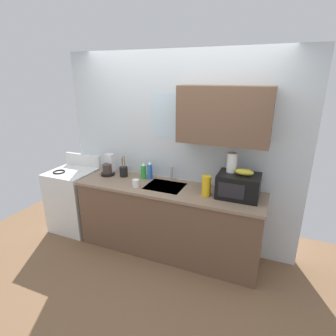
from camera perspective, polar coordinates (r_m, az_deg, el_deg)
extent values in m
cube|color=brown|center=(2.99, -10.22, -29.15)|extent=(5.50, 4.40, 0.02)
cube|color=silver|center=(3.52, 2.20, 3.25)|extent=(3.10, 0.10, 2.50)
cube|color=brown|center=(3.05, 11.71, 10.80)|extent=(1.00, 0.32, 0.62)
cube|color=silver|center=(3.40, 1.26, 10.89)|extent=(0.56, 0.02, 0.55)
cube|color=brown|center=(3.54, 0.00, -11.05)|extent=(2.30, 0.60, 0.86)
cube|color=#8C725B|center=(3.34, 0.00, -4.35)|extent=(2.33, 0.63, 0.03)
cube|color=#9EA0A5|center=(3.39, -0.65, -4.91)|extent=(0.46, 0.38, 0.14)
cylinder|color=#B2B5BA|center=(3.52, 0.76, -1.13)|extent=(0.03, 0.03, 0.19)
cube|color=white|center=(4.28, -19.13, -6.33)|extent=(0.60, 0.60, 0.90)
torus|color=black|center=(4.13, -21.96, -0.75)|extent=(0.17, 0.17, 0.02)
cube|color=white|center=(4.29, -17.46, 1.64)|extent=(0.60, 0.04, 0.18)
cube|color=black|center=(3.12, 14.60, -3.64)|extent=(0.46, 0.34, 0.27)
cube|color=black|center=(2.97, 13.13, -4.71)|extent=(0.28, 0.01, 0.17)
ellipsoid|color=gold|center=(3.06, 15.79, -0.82)|extent=(0.20, 0.11, 0.07)
cylinder|color=white|center=(3.10, 13.30, 1.13)|extent=(0.11, 0.11, 0.22)
cylinder|color=black|center=(3.82, -12.53, -1.22)|extent=(0.19, 0.19, 0.03)
cylinder|color=#3F332D|center=(3.78, -12.70, -0.13)|extent=(0.12, 0.12, 0.13)
cube|color=silver|center=(3.83, -12.08, 1.01)|extent=(0.11, 0.09, 0.26)
cylinder|color=blue|center=(3.57, -3.84, -0.75)|extent=(0.07, 0.07, 0.21)
cone|color=white|center=(3.53, -3.88, 1.10)|extent=(0.05, 0.05, 0.04)
cylinder|color=green|center=(3.60, -5.18, -0.81)|extent=(0.07, 0.07, 0.18)
cone|color=white|center=(3.56, -5.24, 0.83)|extent=(0.05, 0.05, 0.04)
cylinder|color=gold|center=(3.10, 8.07, -3.75)|extent=(0.10, 0.10, 0.23)
cylinder|color=white|center=(3.35, -6.79, -3.20)|extent=(0.08, 0.08, 0.09)
cylinder|color=black|center=(3.71, -9.32, -0.79)|extent=(0.11, 0.11, 0.13)
cylinder|color=olive|center=(3.69, -9.58, 0.40)|extent=(0.03, 0.02, 0.21)
cylinder|color=olive|center=(3.68, -9.08, 0.66)|extent=(0.02, 0.02, 0.25)
cylinder|color=olive|center=(3.66, -9.56, 0.60)|extent=(0.02, 0.03, 0.25)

